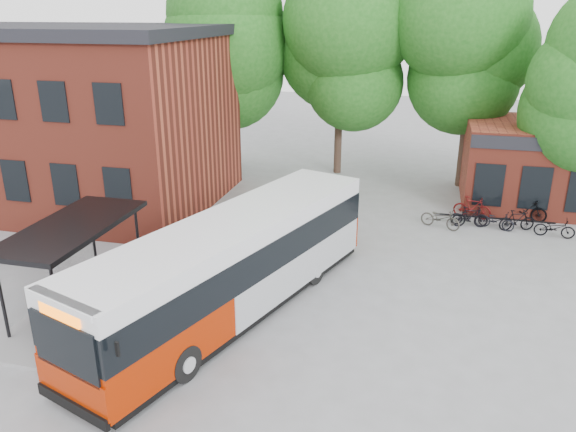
% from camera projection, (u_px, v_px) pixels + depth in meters
% --- Properties ---
extents(ground, '(100.00, 100.00, 0.00)m').
position_uv_depth(ground, '(222.00, 308.00, 18.40)').
color(ground, gray).
extents(station_building, '(18.40, 10.40, 8.50)m').
position_uv_depth(station_building, '(37.00, 114.00, 28.09)').
color(station_building, maroon).
rests_on(station_building, ground).
extents(bus_shelter, '(3.60, 7.00, 2.90)m').
position_uv_depth(bus_shelter, '(77.00, 266.00, 18.02)').
color(bus_shelter, black).
rests_on(bus_shelter, ground).
extents(bike_rail, '(5.20, 0.10, 0.38)m').
position_uv_depth(bike_rail, '(493.00, 222.00, 25.30)').
color(bike_rail, black).
rests_on(bike_rail, ground).
extents(tree_0, '(7.92, 7.92, 11.00)m').
position_uv_depth(tree_0, '(217.00, 77.00, 32.41)').
color(tree_0, '#1A5516').
rests_on(tree_0, ground).
extents(tree_1, '(7.92, 7.92, 10.40)m').
position_uv_depth(tree_1, '(340.00, 84.00, 31.82)').
color(tree_1, '#1A5516').
rests_on(tree_1, ground).
extents(tree_2, '(7.92, 7.92, 11.00)m').
position_uv_depth(tree_2, '(470.00, 84.00, 29.21)').
color(tree_2, '#1A5516').
rests_on(tree_2, ground).
extents(city_bus, '(6.58, 12.62, 3.16)m').
position_uv_depth(city_bus, '(234.00, 266.00, 17.67)').
color(city_bus, '#991E00').
rests_on(city_bus, ground).
extents(bicycle_0, '(1.92, 1.28, 0.95)m').
position_uv_depth(bicycle_0, '(440.00, 218.00, 24.91)').
color(bicycle_0, '#3F3C37').
rests_on(bicycle_0, ground).
extents(bicycle_1, '(1.78, 0.85, 1.03)m').
position_uv_depth(bicycle_1, '(472.00, 208.00, 26.10)').
color(bicycle_1, '#540E0E').
rests_on(bicycle_1, ground).
extents(bicycle_2, '(1.64, 0.59, 0.86)m').
position_uv_depth(bicycle_2, '(469.00, 216.00, 25.23)').
color(bicycle_2, black).
rests_on(bicycle_2, ground).
extents(bicycle_3, '(1.65, 0.69, 0.96)m').
position_uv_depth(bicycle_3, '(470.00, 217.00, 25.03)').
color(bicycle_3, black).
rests_on(bicycle_3, ground).
extents(bicycle_4, '(1.67, 1.07, 0.83)m').
position_uv_depth(bicycle_4, '(496.00, 220.00, 24.85)').
color(bicycle_4, black).
rests_on(bicycle_4, ground).
extents(bicycle_5, '(1.65, 0.91, 0.95)m').
position_uv_depth(bicycle_5, '(517.00, 220.00, 24.63)').
color(bicycle_5, black).
rests_on(bicycle_5, ground).
extents(bicycle_6, '(1.68, 0.74, 0.85)m').
position_uv_depth(bicycle_6, '(555.00, 228.00, 23.94)').
color(bicycle_6, black).
rests_on(bicycle_6, ground).
extents(bicycle_7, '(1.90, 0.91, 1.10)m').
position_uv_depth(bicycle_7, '(526.00, 210.00, 25.74)').
color(bicycle_7, black).
rests_on(bicycle_7, ground).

